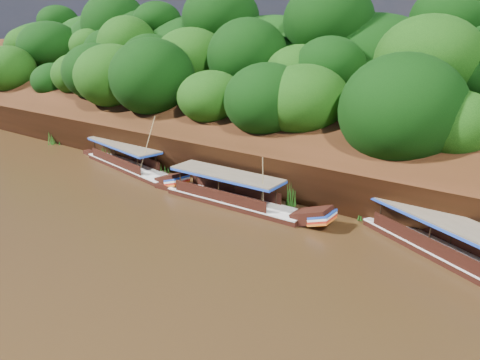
# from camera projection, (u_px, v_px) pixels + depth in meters

# --- Properties ---
(ground) EXTENTS (160.00, 160.00, 0.00)m
(ground) POSITION_uv_depth(u_px,v_px,m) (193.00, 249.00, 27.46)
(ground) COLOR black
(ground) RESTS_ON ground
(riverbank) EXTENTS (120.00, 30.06, 19.40)m
(riverbank) POSITION_uv_depth(u_px,v_px,m) (354.00, 143.00, 44.14)
(riverbank) COLOR black
(riverbank) RESTS_ON ground
(boat_0) EXTENTS (13.38, 7.80, 6.40)m
(boat_0) POSITION_uv_depth(u_px,v_px,m) (461.00, 257.00, 25.44)
(boat_0) COLOR black
(boat_0) RESTS_ON ground
(boat_1) EXTENTS (13.36, 2.56, 4.73)m
(boat_1) POSITION_uv_depth(u_px,v_px,m) (242.00, 200.00, 33.61)
(boat_1) COLOR black
(boat_1) RESTS_ON ground
(boat_2) EXTENTS (14.25, 4.35, 5.82)m
(boat_2) POSITION_uv_depth(u_px,v_px,m) (133.00, 165.00, 41.84)
(boat_2) COLOR black
(boat_2) RESTS_ON ground
(reeds) EXTENTS (51.62, 2.53, 2.12)m
(reeds) POSITION_uv_depth(u_px,v_px,m) (254.00, 184.00, 35.75)
(reeds) COLOR #225A16
(reeds) RESTS_ON ground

